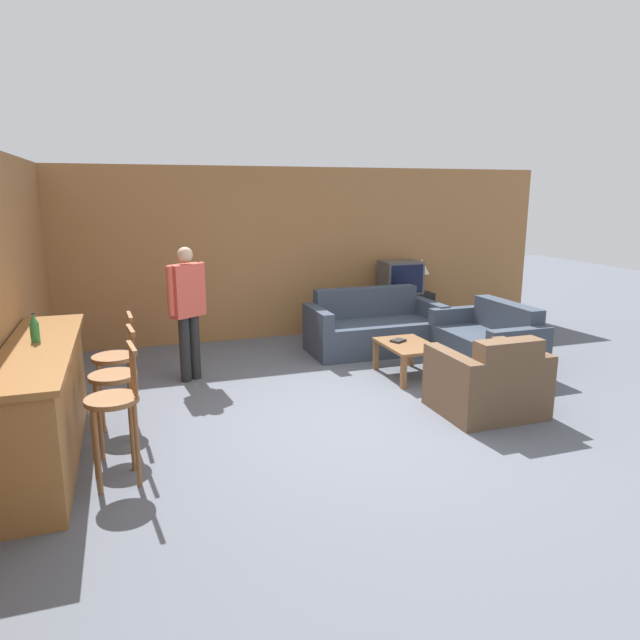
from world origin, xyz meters
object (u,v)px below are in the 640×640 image
(bar_chair_near, at_px, (115,410))
(bar_chair_far, at_px, (116,366))
(tv, at_px, (400,277))
(loveseat_right, at_px, (488,343))
(bar_chair_mid, at_px, (115,385))
(bottle, at_px, (34,328))
(book_on_table, at_px, (398,341))
(table_lamp, at_px, (422,267))
(tv_unit, at_px, (399,312))
(couch_far, at_px, (373,329))
(coffee_table, at_px, (408,349))
(armchair_near, at_px, (488,384))
(person_by_window, at_px, (188,306))

(bar_chair_near, bearing_deg, bar_chair_far, 90.00)
(tv, bearing_deg, loveseat_right, -83.64)
(bar_chair_mid, xyz_separation_m, bottle, (-0.60, 0.15, 0.52))
(loveseat_right, height_order, book_on_table, loveseat_right)
(table_lamp, bearing_deg, loveseat_right, -93.92)
(bottle, bearing_deg, tv_unit, 31.54)
(couch_far, relative_size, coffee_table, 2.19)
(tv_unit, height_order, table_lamp, table_lamp)
(couch_far, xyz_separation_m, armchair_near, (0.13, -2.58, 0.00))
(bar_chair_near, relative_size, armchair_near, 1.10)
(armchair_near, bearing_deg, bar_chair_near, -175.30)
(bar_chair_mid, relative_size, loveseat_right, 0.73)
(bar_chair_near, distance_m, bottle, 1.10)
(tv, distance_m, table_lamp, 0.40)
(bar_chair_near, xyz_separation_m, couch_far, (3.45, 2.87, -0.29))
(book_on_table, bearing_deg, table_lamp, 55.18)
(book_on_table, height_order, table_lamp, table_lamp)
(couch_far, xyz_separation_m, tv_unit, (0.86, 0.90, 0.01))
(bar_chair_far, height_order, book_on_table, bar_chair_far)
(loveseat_right, height_order, tv, tv)
(bar_chair_mid, height_order, armchair_near, bar_chair_mid)
(book_on_table, relative_size, table_lamp, 0.41)
(tv, bearing_deg, tv_unit, 90.00)
(armchair_near, height_order, coffee_table, armchair_near)
(bar_chair_mid, xyz_separation_m, tv_unit, (4.31, 3.16, -0.28))
(bar_chair_far, height_order, bottle, bottle)
(bar_chair_mid, bearing_deg, tv_unit, 36.29)
(coffee_table, bearing_deg, book_on_table, 119.55)
(tv_unit, xyz_separation_m, person_by_window, (-3.50, -1.41, 0.59))
(coffee_table, relative_size, tv_unit, 0.82)
(tv, height_order, book_on_table, tv)
(bar_chair_mid, bearing_deg, armchair_near, -4.96)
(coffee_table, height_order, person_by_window, person_by_window)
(person_by_window, bearing_deg, armchair_near, -36.73)
(bar_chair_mid, relative_size, table_lamp, 2.03)
(table_lamp, height_order, person_by_window, person_by_window)
(table_lamp, bearing_deg, tv_unit, -180.00)
(loveseat_right, bearing_deg, bar_chair_near, -159.73)
(bar_chair_near, relative_size, book_on_table, 4.97)
(bar_chair_near, distance_m, table_lamp, 6.03)
(bar_chair_near, distance_m, book_on_table, 3.72)
(loveseat_right, bearing_deg, person_by_window, 169.61)
(bar_chair_far, bearing_deg, book_on_table, 9.54)
(bar_chair_mid, height_order, book_on_table, bar_chair_mid)
(couch_far, distance_m, tv_unit, 1.25)
(tv, xyz_separation_m, bottle, (-4.91, -3.01, 0.22))
(table_lamp, bearing_deg, bar_chair_far, -151.27)
(coffee_table, xyz_separation_m, table_lamp, (1.33, 2.14, 0.68))
(bottle, height_order, table_lamp, bottle)
(armchair_near, relative_size, tv, 1.61)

